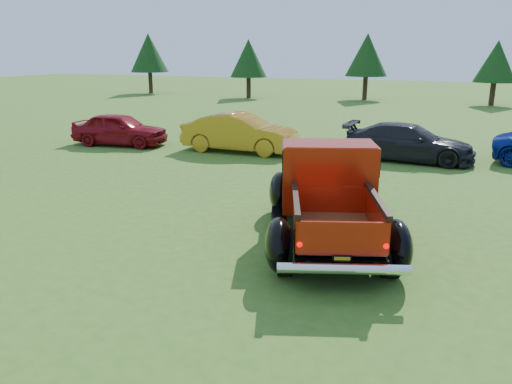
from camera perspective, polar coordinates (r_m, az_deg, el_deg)
ground at (r=10.35m, az=-2.29°, el=-4.75°), size 120.00×120.00×0.00m
tree_far_west at (r=46.74m, az=-12.14°, el=15.28°), size 3.33×3.33×5.20m
tree_west at (r=41.08m, az=-0.86°, el=15.02°), size 2.94×2.94×4.60m
tree_mid_left at (r=40.44m, az=12.56°, el=15.04°), size 3.20×3.20×5.00m
tree_mid_right at (r=38.88m, az=25.77°, el=13.27°), size 2.82×2.82×4.40m
pickup_truck at (r=10.20m, az=8.15°, el=0.10°), size 3.70×5.43×1.89m
show_car_red at (r=20.80m, az=-15.31°, el=6.96°), size 3.95×1.98×1.29m
show_car_yellow at (r=18.69m, az=-1.82°, el=6.78°), size 4.34×1.54×1.43m
show_car_grey at (r=17.94m, az=17.04°, el=5.45°), size 4.42×1.97×1.26m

